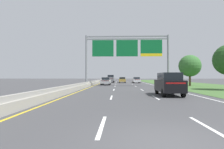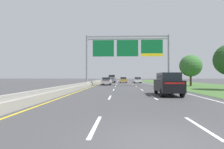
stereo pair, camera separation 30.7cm
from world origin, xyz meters
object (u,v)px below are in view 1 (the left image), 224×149
(car_silver_left_lane_sedan, at_px, (106,81))
(car_white_right_lane_sedan, at_px, (136,80))
(car_gold_centre_lane_sedan, at_px, (122,80))
(roadside_tree_mid, at_px, (190,66))
(overhead_sign_gantry, at_px, (127,50))
(car_black_right_lane_suv, at_px, (169,84))
(pickup_truck_grey, at_px, (111,79))

(car_silver_left_lane_sedan, relative_size, car_white_right_lane_sedan, 1.01)
(car_gold_centre_lane_sedan, distance_m, roadside_tree_mid, 21.14)
(overhead_sign_gantry, xyz_separation_m, car_black_right_lane_suv, (3.16, -15.85, -5.41))
(overhead_sign_gantry, relative_size, car_silver_left_lane_sedan, 3.38)
(car_silver_left_lane_sedan, bearing_deg, car_gold_centre_lane_sedan, -14.42)
(pickup_truck_grey, distance_m, roadside_tree_mid, 24.15)
(overhead_sign_gantry, height_order, car_black_right_lane_suv, overhead_sign_gantry)
(car_white_right_lane_sedan, bearing_deg, car_black_right_lane_suv, 179.55)
(car_silver_left_lane_sedan, distance_m, roadside_tree_mid, 16.68)
(car_gold_centre_lane_sedan, xyz_separation_m, car_white_right_lane_sedan, (3.80, -1.43, 0.00))
(car_silver_left_lane_sedan, height_order, roadside_tree_mid, roadside_tree_mid)
(overhead_sign_gantry, height_order, car_gold_centre_lane_sedan, overhead_sign_gantry)
(pickup_truck_grey, height_order, car_silver_left_lane_sedan, pickup_truck_grey)
(pickup_truck_grey, bearing_deg, car_black_right_lane_suv, -167.51)
(car_gold_centre_lane_sedan, height_order, roadside_tree_mid, roadside_tree_mid)
(car_silver_left_lane_sedan, relative_size, roadside_tree_mid, 0.77)
(car_black_right_lane_suv, bearing_deg, car_gold_centre_lane_sedan, 7.35)
(car_white_right_lane_sedan, bearing_deg, car_silver_left_lane_sedan, 146.59)
(car_gold_centre_lane_sedan, relative_size, car_white_right_lane_sedan, 1.00)
(car_silver_left_lane_sedan, bearing_deg, overhead_sign_gantry, -142.12)
(car_silver_left_lane_sedan, height_order, car_white_right_lane_sedan, same)
(pickup_truck_grey, xyz_separation_m, car_white_right_lane_sedan, (7.11, -2.75, -0.26))
(overhead_sign_gantry, distance_m, roadside_tree_mid, 12.14)
(car_gold_centre_lane_sedan, xyz_separation_m, roadside_tree_mid, (12.18, -17.03, 2.92))
(pickup_truck_grey, height_order, roadside_tree_mid, roadside_tree_mid)
(roadside_tree_mid, bearing_deg, car_gold_centre_lane_sedan, 125.57)
(car_white_right_lane_sedan, xyz_separation_m, roadside_tree_mid, (8.38, -15.60, 2.92))
(overhead_sign_gantry, distance_m, car_white_right_lane_sedan, 18.36)
(roadside_tree_mid, bearing_deg, pickup_truck_grey, 130.17)
(roadside_tree_mid, bearing_deg, car_white_right_lane_sedan, 118.23)
(car_gold_centre_lane_sedan, bearing_deg, car_white_right_lane_sedan, -110.42)
(car_black_right_lane_suv, distance_m, roadside_tree_mid, 19.55)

